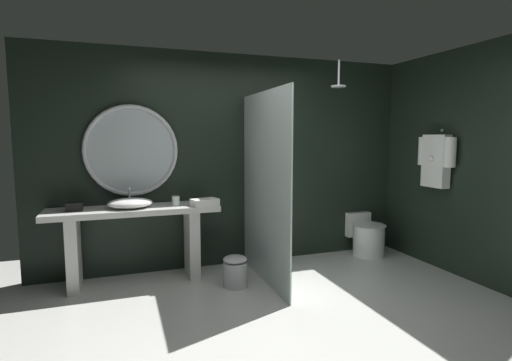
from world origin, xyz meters
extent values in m
plane|color=silver|center=(0.00, 0.00, 0.00)|extent=(5.76, 5.76, 0.00)
cube|color=black|center=(0.00, 1.90, 1.30)|extent=(4.80, 0.10, 2.60)
cube|color=black|center=(2.35, 0.76, 1.30)|extent=(0.10, 2.47, 2.60)
cube|color=silver|center=(-1.22, 1.58, 0.81)|extent=(1.81, 0.50, 0.06)
cube|color=silver|center=(-1.84, 1.58, 0.39)|extent=(0.12, 0.43, 0.78)
cube|color=silver|center=(-0.60, 1.58, 0.39)|extent=(0.12, 0.43, 0.78)
ellipsoid|color=white|center=(-1.26, 1.55, 0.89)|extent=(0.47, 0.39, 0.11)
cylinder|color=silver|center=(-1.26, 1.73, 0.94)|extent=(0.02, 0.02, 0.20)
cylinder|color=silver|center=(-1.26, 1.67, 1.03)|extent=(0.02, 0.12, 0.02)
cylinder|color=silver|center=(-0.78, 1.53, 0.89)|extent=(0.08, 0.08, 0.11)
cube|color=black|center=(-1.81, 1.58, 0.88)|extent=(0.16, 0.13, 0.09)
torus|color=silver|center=(-1.22, 1.81, 1.44)|extent=(1.03, 0.05, 1.03)
cylinder|color=#B2BCC1|center=(-1.22, 1.82, 1.44)|extent=(0.96, 0.01, 0.96)
cube|color=silver|center=(0.13, 1.14, 1.04)|extent=(0.02, 1.41, 2.08)
cylinder|color=silver|center=(1.12, 1.31, 2.35)|extent=(0.02, 0.02, 0.30)
cylinder|color=silver|center=(1.12, 1.31, 2.19)|extent=(0.17, 0.17, 0.02)
sphere|color=silver|center=(2.28, 0.87, 1.67)|extent=(0.04, 0.04, 0.04)
cube|color=white|center=(2.21, 0.87, 1.31)|extent=(0.12, 0.34, 0.63)
cylinder|color=white|center=(2.21, 0.67, 1.42)|extent=(0.14, 0.14, 0.34)
cylinder|color=white|center=(2.21, 1.07, 1.42)|extent=(0.14, 0.14, 0.34)
sphere|color=white|center=(2.13, 0.87, 1.34)|extent=(0.07, 0.07, 0.07)
cylinder|color=white|center=(1.78, 1.54, 0.21)|extent=(0.41, 0.41, 0.42)
ellipsoid|color=white|center=(1.78, 1.54, 0.43)|extent=(0.44, 0.48, 0.02)
cube|color=white|center=(1.78, 1.84, 0.38)|extent=(0.35, 0.18, 0.34)
cylinder|color=silver|center=(-0.23, 1.08, 0.13)|extent=(0.26, 0.26, 0.27)
ellipsoid|color=silver|center=(-0.23, 1.08, 0.30)|extent=(0.26, 0.26, 0.08)
cube|color=white|center=(-0.48, 1.43, 0.88)|extent=(0.32, 0.24, 0.08)
camera|label=1|loc=(-1.36, -2.82, 1.60)|focal=27.53mm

